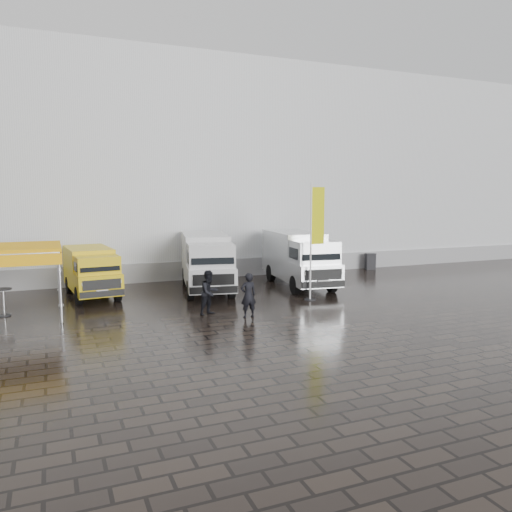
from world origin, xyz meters
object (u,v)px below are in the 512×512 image
(person_front, at_px, (248,295))
(van_yellow, at_px, (92,273))
(flagpole, at_px, (315,235))
(cocktail_table, at_px, (4,302))
(person_tent, at_px, (209,293))
(van_white, at_px, (206,263))
(van_silver, at_px, (299,260))
(canopy_tent, at_px, (11,250))
(wheelie_bin, at_px, (370,261))

(person_front, bearing_deg, van_yellow, -53.54)
(flagpole, distance_m, cocktail_table, 12.46)
(van_yellow, relative_size, person_tent, 2.75)
(flagpole, distance_m, person_front, 4.66)
(van_white, height_order, cocktail_table, van_white)
(cocktail_table, distance_m, person_tent, 7.64)
(van_silver, xyz_separation_m, cocktail_table, (-13.04, -1.41, -0.80))
(canopy_tent, xyz_separation_m, flagpole, (11.74, -1.47, 0.32))
(cocktail_table, xyz_separation_m, person_front, (8.34, -3.64, 0.31))
(cocktail_table, bearing_deg, van_white, 13.02)
(van_white, xyz_separation_m, canopy_tent, (-8.06, -2.26, 1.17))
(van_yellow, relative_size, flagpole, 0.92)
(van_yellow, height_order, cocktail_table, van_yellow)
(van_white, bearing_deg, flagpole, -34.01)
(van_silver, xyz_separation_m, person_front, (-4.70, -5.05, -0.50))
(cocktail_table, bearing_deg, van_yellow, 37.80)
(van_white, xyz_separation_m, cocktail_table, (-8.43, -1.95, -0.80))
(canopy_tent, bearing_deg, cocktail_table, 140.47)
(person_front, height_order, person_tent, person_tent)
(van_yellow, bearing_deg, flagpole, -31.80)
(person_front, bearing_deg, person_tent, -41.62)
(van_yellow, height_order, flagpole, flagpole)
(flagpole, relative_size, cocktail_table, 4.82)
(person_front, bearing_deg, van_silver, -135.39)
(van_yellow, bearing_deg, canopy_tent, -141.10)
(person_tent, bearing_deg, flagpole, -15.87)
(van_silver, height_order, canopy_tent, van_silver)
(van_silver, relative_size, flagpole, 1.21)
(van_silver, relative_size, cocktail_table, 5.86)
(flagpole, xyz_separation_m, person_front, (-3.78, -1.86, -1.98))
(van_yellow, xyz_separation_m, person_front, (5.02, -6.22, -0.24))
(van_white, bearing_deg, cocktail_table, -155.66)
(van_silver, height_order, person_tent, van_silver)
(canopy_tent, bearing_deg, wheelie_bin, 14.82)
(van_yellow, xyz_separation_m, wheelie_bin, (16.34, 2.22, -0.58))
(flagpole, height_order, wheelie_bin, flagpole)
(van_white, bearing_deg, van_yellow, -175.63)
(flagpole, bearing_deg, cocktail_table, 171.65)
(wheelie_bin, distance_m, person_tent, 14.58)
(canopy_tent, height_order, person_front, canopy_tent)
(wheelie_bin, bearing_deg, van_yellow, -152.77)
(van_white, distance_m, person_tent, 4.82)
(wheelie_bin, bearing_deg, van_silver, -133.45)
(van_yellow, bearing_deg, van_silver, -12.31)
(flagpole, bearing_deg, van_silver, 73.91)
(van_silver, relative_size, person_tent, 3.62)
(van_yellow, height_order, wheelie_bin, van_yellow)
(flagpole, xyz_separation_m, wheelie_bin, (7.54, 6.57, -2.32))
(cocktail_table, relative_size, wheelie_bin, 1.06)
(person_front, bearing_deg, canopy_tent, -25.19)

